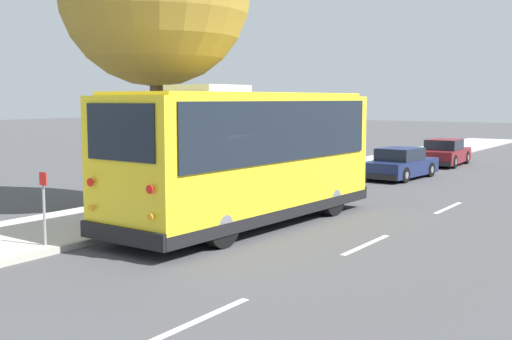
# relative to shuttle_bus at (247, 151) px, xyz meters

# --- Properties ---
(ground_plane) EXTENTS (160.00, 160.00, 0.00)m
(ground_plane) POSITION_rel_shuttle_bus_xyz_m (-1.18, 0.01, -1.96)
(ground_plane) COLOR #474749
(sidewalk_slab) EXTENTS (80.00, 3.46, 0.15)m
(sidewalk_slab) POSITION_rel_shuttle_bus_xyz_m (-1.18, 3.42, -1.88)
(sidewalk_slab) COLOR beige
(sidewalk_slab) RESTS_ON ground
(curb_strip) EXTENTS (80.00, 0.14, 0.15)m
(curb_strip) POSITION_rel_shuttle_bus_xyz_m (-1.18, 1.62, -1.88)
(curb_strip) COLOR #AAA69D
(curb_strip) RESTS_ON ground
(shuttle_bus) EXTENTS (8.88, 2.94, 3.64)m
(shuttle_bus) POSITION_rel_shuttle_bus_xyz_m (0.00, 0.00, 0.00)
(shuttle_bus) COLOR yellow
(shuttle_bus) RESTS_ON ground
(parked_sedan_navy) EXTENTS (4.25, 1.92, 1.28)m
(parked_sedan_navy) POSITION_rel_shuttle_bus_xyz_m (11.73, 0.35, -1.37)
(parked_sedan_navy) COLOR #19234C
(parked_sedan_navy) RESTS_ON ground
(parked_sedan_maroon) EXTENTS (4.35, 1.97, 1.31)m
(parked_sedan_maroon) POSITION_rel_shuttle_bus_xyz_m (18.05, 0.54, -1.35)
(parked_sedan_maroon) COLOR maroon
(parked_sedan_maroon) RESTS_ON ground
(sign_post_near) EXTENTS (0.06, 0.22, 1.60)m
(sign_post_near) POSITION_rel_shuttle_bus_xyz_m (-4.92, 1.90, -0.99)
(sign_post_near) COLOR gray
(sign_post_near) RESTS_ON sidewalk_slab
(sign_post_far) EXTENTS (0.06, 0.06, 1.29)m
(sign_post_far) POSITION_rel_shuttle_bus_xyz_m (-3.47, 1.90, -1.16)
(sign_post_far) COLOR gray
(sign_post_far) RESTS_ON sidewalk_slab
(lane_stripe_behind) EXTENTS (2.40, 0.14, 0.01)m
(lane_stripe_behind) POSITION_rel_shuttle_bus_xyz_m (-6.38, -3.58, -1.96)
(lane_stripe_behind) COLOR silver
(lane_stripe_behind) RESTS_ON ground
(lane_stripe_mid) EXTENTS (2.40, 0.14, 0.01)m
(lane_stripe_mid) POSITION_rel_shuttle_bus_xyz_m (-0.38, -3.58, -1.96)
(lane_stripe_mid) COLOR silver
(lane_stripe_mid) RESTS_ON ground
(lane_stripe_ahead) EXTENTS (2.40, 0.14, 0.01)m
(lane_stripe_ahead) POSITION_rel_shuttle_bus_xyz_m (5.62, -3.58, -1.96)
(lane_stripe_ahead) COLOR silver
(lane_stripe_ahead) RESTS_ON ground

